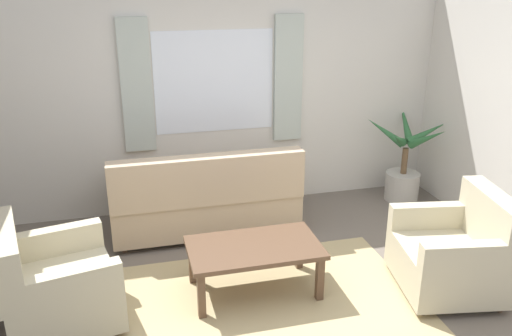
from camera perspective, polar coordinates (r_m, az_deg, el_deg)
name	(u,v)px	position (r m, az deg, el deg)	size (l,w,h in m)	color
ground_plane	(268,313)	(4.37, 1.29, -15.46)	(6.24, 6.24, 0.00)	#6B6056
wall_back	(214,94)	(5.89, -4.61, 7.96)	(5.32, 0.12, 2.60)	silver
window_with_curtains	(215,82)	(5.78, -4.50, 9.24)	(1.98, 0.07, 1.40)	white
area_rug	(268,313)	(4.37, 1.29, -15.39)	(2.57, 1.97, 0.01)	tan
couch	(205,199)	(5.46, -5.50, -3.37)	(1.90, 0.82, 0.92)	tan
armchair_left	(51,285)	(4.34, -21.32, -11.71)	(0.98, 1.00, 0.88)	#BCB293
armchair_right	(456,253)	(4.78, 20.87, -8.57)	(0.95, 0.97, 0.88)	#BCB293
coffee_table	(254,251)	(4.43, -0.20, -9.04)	(1.10, 0.64, 0.44)	brown
potted_plant	(404,168)	(6.45, 15.76, -0.03)	(0.92, 1.08, 1.10)	#B7B2A8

